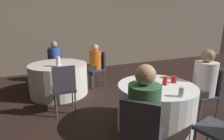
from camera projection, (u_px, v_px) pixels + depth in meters
name	position (u px, v px, depth m)	size (l,w,h in m)	color
ground_plane	(147.00, 131.00, 2.70)	(16.00, 16.00, 0.00)	black
wall_back	(76.00, 30.00, 6.13)	(16.00, 0.06, 2.80)	gray
table_near	(155.00, 107.00, 2.69)	(1.16, 1.16, 0.72)	white
table_far	(59.00, 79.00, 4.09)	(1.31, 1.31, 0.72)	white
chair_near_east	(208.00, 88.00, 2.94)	(0.45, 0.44, 0.92)	#383842
chair_near_southwest	(141.00, 132.00, 1.75)	(0.57, 0.57, 0.92)	#383842
chair_far_east	(99.00, 65.00, 4.62)	(0.46, 0.46, 0.92)	#383842
chair_far_north	(55.00, 62.00, 5.01)	(0.43, 0.43, 0.92)	#383842
chair_far_south	(64.00, 85.00, 3.08)	(0.42, 0.43, 0.92)	#383842
person_green_jacket	(144.00, 118.00, 1.88)	(0.47, 0.46, 1.23)	#282828
person_blue_shirt	(56.00, 62.00, 4.85)	(0.33, 0.50, 1.15)	#282828
person_orange_shirt	(93.00, 66.00, 4.53)	(0.50, 0.35, 1.11)	#282828
person_white_shirt	(201.00, 85.00, 2.87)	(0.52, 0.38, 1.22)	#282828
pizza_plate_near	(148.00, 88.00, 2.46)	(0.23, 0.23, 0.02)	white
soda_can_silver	(181.00, 92.00, 2.17)	(0.07, 0.07, 0.12)	silver
soda_can_red	(165.00, 81.00, 2.59)	(0.07, 0.07, 0.12)	red
cup_near	(174.00, 79.00, 2.70)	(0.08, 0.08, 0.11)	red
bottle_far	(58.00, 62.00, 3.73)	(0.09, 0.09, 0.22)	white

